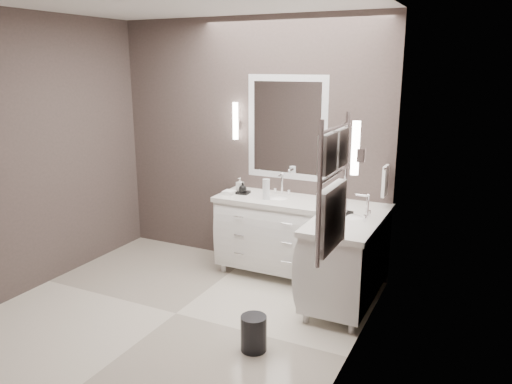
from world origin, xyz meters
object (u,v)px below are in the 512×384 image
at_px(vanity_right, 348,254).
at_px(towel_ladder, 332,195).
at_px(vanity_back, 276,231).
at_px(waste_bin, 254,333).

xyz_separation_m(vanity_right, towel_ladder, (0.23, -1.30, 0.91)).
relative_size(vanity_back, towel_ladder, 1.38).
height_order(towel_ladder, waste_bin, towel_ladder).
bearing_deg(waste_bin, towel_ladder, -15.19).
bearing_deg(vanity_right, towel_ladder, -80.16).
height_order(vanity_back, waste_bin, vanity_back).
bearing_deg(towel_ladder, vanity_back, 124.10).
distance_m(vanity_back, vanity_right, 0.93).
distance_m(towel_ladder, waste_bin, 1.42).
relative_size(towel_ladder, waste_bin, 3.11).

